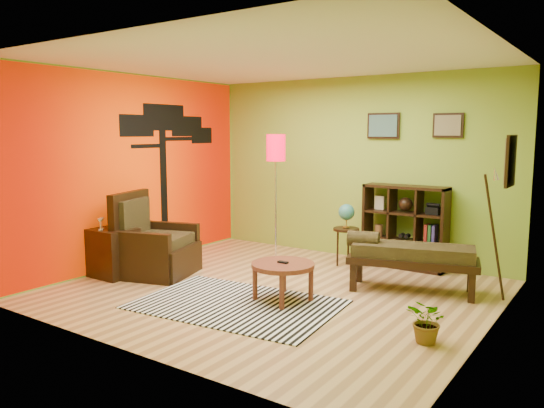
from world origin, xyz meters
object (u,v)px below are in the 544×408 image
Objects in this scene: bench at (409,255)px; cube_shelf at (406,227)px; potted_plant at (428,326)px; armchair at (153,249)px; coffee_table at (283,268)px; globe_table at (346,219)px; floor_lamp at (276,159)px; side_cabinet at (114,252)px.

cube_shelf is at bearing 112.47° from bench.
cube_shelf is at bearing 114.80° from potted_plant.
armchair is 2.73× the size of potted_plant.
globe_table is (-0.13, 1.89, 0.31)m from coffee_table.
coffee_table is 2.17m from floor_lamp.
bench is (2.16, -0.27, -1.10)m from floor_lamp.
armchair reaches higher than side_cabinet.
bench is 1.68m from potted_plant.
globe_table reaches higher than potted_plant.
globe_table is at bearing 93.95° from coffee_table.
coffee_table is at bearing 0.74° from armchair.
side_cabinet is 4.31m from potted_plant.
potted_plant is (1.19, -2.57, -0.43)m from cube_shelf.
globe_table is 1.41m from bench.
potted_plant is at bearing -3.80° from armchair.
side_cabinet is 3.31m from globe_table.
coffee_table is at bearing -131.95° from bench.
coffee_table is 2.14m from armchair.
floor_lamp reaches higher than coffee_table.
bench is at bearing -67.53° from cube_shelf.
floor_lamp is at bearing -156.49° from globe_table.
bench is at bearing -29.89° from globe_table.
globe_table is at bearing 150.11° from bench.
armchair is 3.96m from potted_plant.
floor_lamp is 1.36m from globe_table.
cube_shelf is (0.75, 0.40, -0.10)m from globe_table.
coffee_table is 0.61× the size of cube_shelf.
floor_lamp is (1.40, 1.88, 1.22)m from side_cabinet.
cube_shelf is at bearing 74.78° from coffee_table.
armchair is at bearing -179.26° from coffee_table.
bench is 3.87× the size of potted_plant.
floor_lamp is 1.17× the size of bench.
side_cabinet is at bearing -132.71° from armchair.
floor_lamp is 1.60× the size of cube_shelf.
globe_table is at bearing -152.00° from cube_shelf.
side_cabinet is 0.81× the size of cube_shelf.
globe_table is 0.56× the size of bench.
armchair is 1.19× the size of side_cabinet.
cube_shelf is (2.76, 2.31, 0.26)m from armchair.
side_cabinet is at bearing -155.75° from bench.
side_cabinet is at bearing -126.72° from floor_lamp.
side_cabinet is (-2.49, -0.41, -0.05)m from coffee_table.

